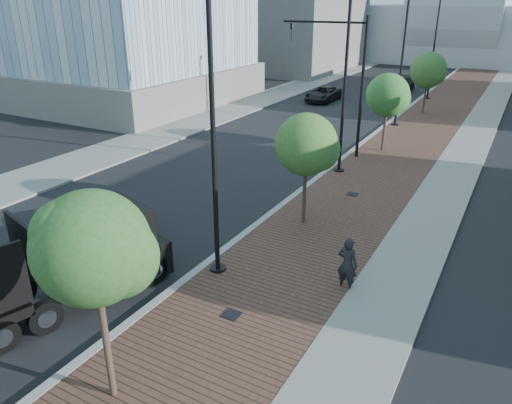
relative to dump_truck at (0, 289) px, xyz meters
The scene contains 23 objects.
sidewalk 36.13m from the dump_truck, 79.69° to the left, with size 7.00×140.00×0.12m, color #4C2D23.
concrete_strip 36.71m from the dump_truck, 75.54° to the left, with size 2.40×140.00×0.13m, color slate.
curb 35.67m from the dump_truck, 85.24° to the left, with size 0.30×140.00×0.14m, color gray.
west_sidewalk 36.94m from the dump_truck, 105.78° to the left, with size 4.00×140.00×0.12m, color slate.
dump_truck is the anchor object (origin of this frame).
white_sedan 6.01m from the dump_truck, 114.36° to the left, with size 1.41×4.05×1.34m, color white.
dark_car_mid 36.26m from the dump_truck, 97.56° to the left, with size 2.22×4.82×1.34m, color black.
dark_car_far 44.38m from the dump_truck, 89.84° to the left, with size 2.06×5.06×1.47m, color black.
pedestrian 10.26m from the dump_truck, 40.57° to the left, with size 0.68×0.45×1.87m, color black.
streetlight_1 7.19m from the dump_truck, 58.05° to the left, with size 1.44×0.56×9.21m.
streetlight_2 18.23m from the dump_truck, 78.52° to the left, with size 1.72×0.56×9.28m.
streetlight_3 29.88m from the dump_truck, 83.34° to the left, with size 1.44×0.56×9.21m.
streetlight_4 41.83m from the dump_truck, 85.10° to the left, with size 1.72×0.56×9.28m.
traffic_mast 21.02m from the dump_truck, 82.62° to the left, with size 5.09×0.20×8.00m.
tree_0 5.36m from the dump_truck, ahead, with size 2.50×2.47×5.26m.
tree_1 11.72m from the dump_truck, 66.42° to the left, with size 2.51×2.49×4.73m.
tree_2 23.12m from the dump_truck, 78.46° to the left, with size 2.58×2.57×4.80m.
tree_3 34.93m from the dump_truck, 82.41° to the left, with size 2.83×2.83×5.00m.
tower_podium 34.65m from the dump_truck, 127.39° to the left, with size 19.00×19.00×3.00m, color #68645E.
convention_center 80.67m from the dump_truck, 89.32° to the left, with size 50.00×30.00×50.00m.
commercial_block_nw 58.20m from the dump_truck, 107.06° to the left, with size 14.00×20.00×10.00m, color #65615B.
utility_cover_1 6.52m from the dump_truck, 33.35° to the left, with size 0.50×0.50×0.02m, color black.
utility_cover_2 15.53m from the dump_truck, 69.75° to the left, with size 0.50×0.50×0.02m, color black.
Camera 1 is at (8.84, -2.03, 8.75)m, focal length 33.87 mm.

